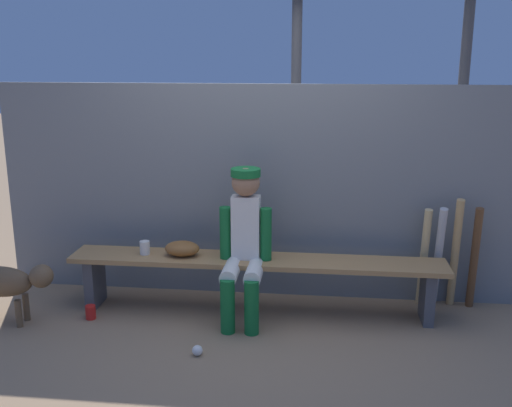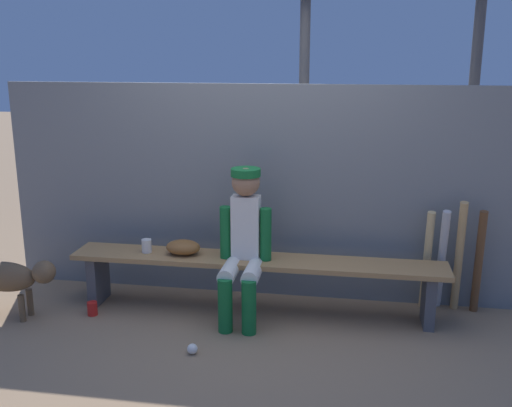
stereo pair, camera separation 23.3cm
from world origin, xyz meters
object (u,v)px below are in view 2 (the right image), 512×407
object	(u,v)px
dugout_bench	(256,269)
bat_wood_dark	(479,262)
baseball_glove	(183,247)
cup_on_ground	(92,309)
baseball	(192,349)
cup_on_bench	(147,246)
player_seated	(243,240)
dog	(11,278)
bat_aluminum_silver	(442,260)
bat_wood_natural	(427,260)
bat_wood_tan	(459,257)

from	to	relation	value
dugout_bench	bat_wood_dark	distance (m)	1.76
baseball_glove	cup_on_ground	xyz separation A→B (m)	(-0.69, -0.27, -0.47)
baseball	cup_on_bench	xyz separation A→B (m)	(-0.58, 0.76, 0.48)
dugout_bench	baseball	size ratio (longest dim) A/B	40.40
dugout_bench	cup_on_bench	world-z (taller)	cup_on_bench
baseball_glove	cup_on_bench	world-z (taller)	baseball_glove
baseball_glove	cup_on_ground	bearing A→B (deg)	-158.47
player_seated	cup_on_ground	size ratio (longest dim) A/B	10.79
baseball	dog	bearing A→B (deg)	167.54
player_seated	cup_on_bench	world-z (taller)	player_seated
dugout_bench	player_seated	size ratio (longest dim) A/B	2.52
player_seated	cup_on_bench	bearing A→B (deg)	172.04
bat_wood_dark	baseball	world-z (taller)	bat_wood_dark
bat_aluminum_silver	cup_on_ground	world-z (taller)	bat_aluminum_silver
bat_wood_natural	bat_aluminum_silver	size ratio (longest dim) A/B	0.96
cup_on_ground	dog	world-z (taller)	dog
bat_wood_tan	cup_on_bench	xyz separation A→B (m)	(-2.50, -0.27, 0.05)
cup_on_ground	bat_wood_tan	bearing A→B (deg)	10.74
bat_aluminum_silver	cup_on_ground	xyz separation A→B (m)	(-2.75, -0.56, -0.38)
bat_aluminum_silver	bat_wood_dark	bearing A→B (deg)	-3.38
bat_wood_tan	dog	xyz separation A→B (m)	(-3.47, -0.69, -0.13)
bat_aluminum_silver	bat_wood_tan	xyz separation A→B (m)	(0.13, -0.01, 0.04)
baseball	bat_aluminum_silver	bearing A→B (deg)	30.18
baseball_glove	dog	xyz separation A→B (m)	(-1.28, -0.41, -0.18)
baseball_glove	dog	world-z (taller)	baseball_glove
bat_wood_tan	cup_on_bench	distance (m)	2.51
bat_wood_dark	bat_wood_tan	bearing A→B (deg)	177.64
bat_wood_natural	cup_on_ground	size ratio (longest dim) A/B	7.63
bat_wood_natural	bat_wood_tan	world-z (taller)	bat_wood_tan
bat_wood_tan	bat_wood_dark	distance (m)	0.16
cup_on_ground	dog	distance (m)	0.67
bat_wood_dark	baseball_glove	bearing A→B (deg)	-173.47
baseball_glove	bat_wood_dark	distance (m)	2.36
baseball_glove	dog	bearing A→B (deg)	-162.20
player_seated	baseball_glove	world-z (taller)	player_seated
bat_wood_tan	baseball	world-z (taller)	bat_wood_tan
baseball	cup_on_ground	distance (m)	1.08
dugout_bench	bat_wood_tan	distance (m)	1.62
bat_wood_natural	bat_wood_tan	size ratio (longest dim) A/B	0.89
dog	bat_wood_natural	bearing A→B (deg)	12.24
bat_aluminum_silver	player_seated	bearing A→B (deg)	-165.63
baseball_glove	bat_aluminum_silver	world-z (taller)	bat_aluminum_silver
dugout_bench	baseball_glove	bearing A→B (deg)	180.00
bat_wood_natural	dog	distance (m)	3.30
cup_on_bench	dog	xyz separation A→B (m)	(-0.97, -0.42, -0.18)
bat_wood_tan	player_seated	bearing A→B (deg)	-167.04
bat_wood_dark	cup_on_bench	xyz separation A→B (m)	(-2.65, -0.26, 0.08)
dugout_bench	dog	xyz separation A→B (m)	(-1.88, -0.41, -0.03)
bat_wood_tan	baseball_glove	bearing A→B (deg)	-172.86
bat_wood_natural	player_seated	bearing A→B (deg)	-164.40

